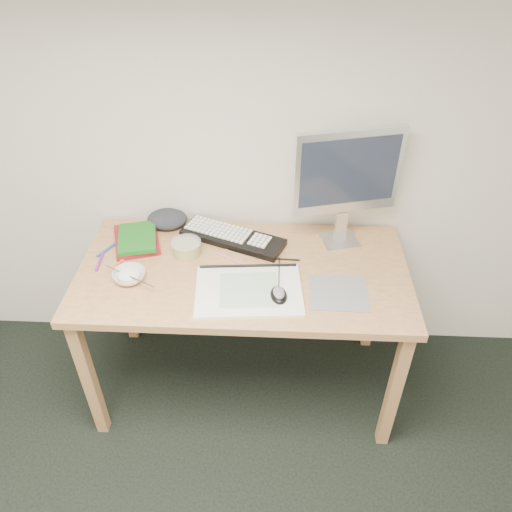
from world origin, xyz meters
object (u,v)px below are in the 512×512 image
Objects in this scene: monitor at (347,175)px; rice_bowl at (129,276)px; sketchpad at (249,291)px; desk at (243,284)px; keyboard at (233,238)px.

monitor is 0.99m from rice_bowl.
desk is at bearing 98.32° from sketchpad.
desk is at bearing -51.54° from keyboard.
monitor is (0.39, 0.37, 0.33)m from sketchpad.
rice_bowl reaches higher than sketchpad.
sketchpad is 0.79× the size of monitor.
keyboard is 0.50m from rice_bowl.
sketchpad is at bearing -151.34° from monitor.
keyboard reaches higher than sketchpad.
monitor is at bearing 28.10° from desk.
sketchpad reaches higher than desk.
sketchpad is at bearing -77.11° from desk.
rice_bowl is at bearing -121.52° from keyboard.
monitor reaches higher than keyboard.
rice_bowl is (-0.89, -0.32, -0.32)m from monitor.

